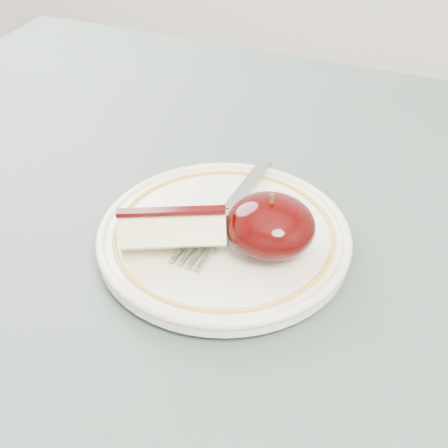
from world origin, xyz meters
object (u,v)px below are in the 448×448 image
at_px(apple_half, 270,225).
at_px(fork, 227,211).
at_px(plate, 224,237).
at_px(table, 171,315).

relative_size(apple_half, fork, 0.44).
bearing_deg(plate, table, -159.02).
relative_size(table, fork, 5.21).
height_order(table, apple_half, apple_half).
distance_m(table, fork, 0.13).
bearing_deg(fork, plate, -160.92).
bearing_deg(plate, fork, 105.79).
bearing_deg(apple_half, table, -170.46).
xyz_separation_m(table, apple_half, (0.09, 0.02, 0.13)).
xyz_separation_m(apple_half, fork, (-0.05, 0.03, -0.02)).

